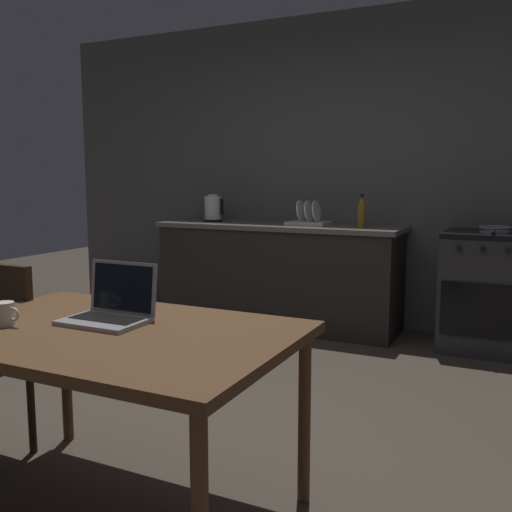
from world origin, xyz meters
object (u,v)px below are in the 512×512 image
at_px(dish_rack, 308,219).
at_px(stove_oven, 484,291).
at_px(electric_kettle, 213,208).
at_px(frying_pan, 495,229).
at_px(bottle, 362,212).
at_px(laptop, 110,310).
at_px(dining_table, 111,346).
at_px(coffee_mug, 5,314).

bearing_deg(dish_rack, stove_oven, -0.10).
xyz_separation_m(electric_kettle, frying_pan, (2.41, -0.03, -0.09)).
height_order(electric_kettle, bottle, bottle).
xyz_separation_m(stove_oven, laptop, (-1.18, -2.84, 0.34)).
bearing_deg(electric_kettle, stove_oven, -0.06).
bearing_deg(laptop, electric_kettle, 98.32).
distance_m(laptop, electric_kettle, 3.08).
xyz_separation_m(dining_table, dish_rack, (-0.31, 2.93, 0.27)).
relative_size(dining_table, electric_kettle, 5.53).
bearing_deg(laptop, dish_rack, 80.73).
height_order(laptop, dish_rack, dish_rack).
distance_m(electric_kettle, bottle, 1.41).
bearing_deg(stove_oven, dining_table, -110.68).
relative_size(bottle, frying_pan, 0.67).
height_order(bottle, frying_pan, bottle).
relative_size(coffee_mug, dish_rack, 0.34).
relative_size(stove_oven, dining_table, 0.65).
height_order(frying_pan, dish_rack, dish_rack).
relative_size(laptop, bottle, 1.19).
height_order(dining_table, bottle, bottle).
bearing_deg(stove_oven, frying_pan, -26.02).
bearing_deg(dish_rack, electric_kettle, 180.00).
bearing_deg(electric_kettle, laptop, -67.60).
relative_size(stove_oven, coffee_mug, 7.88).
distance_m(bottle, frying_pan, 1.00).
bearing_deg(bottle, frying_pan, 1.17).
bearing_deg(stove_oven, bottle, -177.11).
xyz_separation_m(bottle, dish_rack, (-0.47, 0.05, -0.08)).
relative_size(laptop, frying_pan, 0.79).
relative_size(stove_oven, frying_pan, 2.23).
relative_size(bottle, dish_rack, 0.79).
height_order(dining_table, laptop, laptop).
distance_m(coffee_mug, dish_rack, 3.08).
relative_size(stove_oven, electric_kettle, 3.61).
bearing_deg(stove_oven, coffee_mug, -115.97).
xyz_separation_m(stove_oven, bottle, (-0.94, -0.05, 0.58)).
relative_size(stove_oven, bottle, 3.34).
xyz_separation_m(laptop, frying_pan, (1.23, 2.81, 0.14)).
xyz_separation_m(laptop, bottle, (0.24, 2.79, 0.24)).
bearing_deg(frying_pan, dish_rack, 178.85).
bearing_deg(bottle, dish_rack, 173.98).
relative_size(laptop, dish_rack, 0.94).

